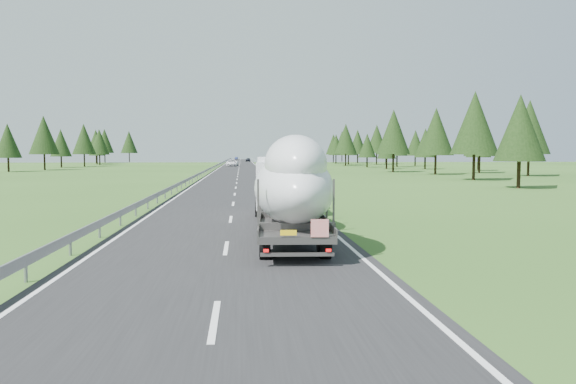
{
  "coord_description": "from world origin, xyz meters",
  "views": [
    {
      "loc": [
        0.58,
        -11.63,
        3.53
      ],
      "look_at": [
        2.6,
        12.66,
        1.82
      ],
      "focal_mm": 35.0,
      "sensor_mm": 36.0,
      "label": 1
    }
  ],
  "objects": [
    {
      "name": "road_surface",
      "position": [
        0.0,
        100.0,
        0.01
      ],
      "size": [
        10.0,
        400.0,
        0.02
      ],
      "primitive_type": "cube",
      "color": "black",
      "rests_on": "ground"
    },
    {
      "name": "guardrail",
      "position": [
        -5.3,
        99.94,
        0.6
      ],
      "size": [
        0.1,
        400.0,
        0.76
      ],
      "color": "slate",
      "rests_on": "ground"
    },
    {
      "name": "highway_sign",
      "position": [
        7.2,
        80.0,
        1.81
      ],
      "size": [
        0.08,
        0.9,
        2.6
      ],
      "color": "slate",
      "rests_on": "ground"
    },
    {
      "name": "distant_van",
      "position": [
        -1.91,
        137.86,
        0.87
      ],
      "size": [
        3.26,
        6.44,
        1.75
      ],
      "primitive_type": "imported",
      "rotation": [
        0.0,
        0.0,
        -0.06
      ],
      "color": "white",
      "rests_on": "ground"
    },
    {
      "name": "distant_car_dark",
      "position": [
        3.28,
        216.42,
        0.75
      ],
      "size": [
        2.16,
        4.54,
        1.5
      ],
      "primitive_type": "imported",
      "rotation": [
        0.0,
        0.0,
        -0.09
      ],
      "color": "black",
      "rests_on": "ground"
    },
    {
      "name": "distant_car_blue",
      "position": [
        -2.02,
        280.8,
        0.7
      ],
      "size": [
        1.7,
        4.35,
        1.41
      ],
      "primitive_type": "imported",
      "rotation": [
        0.0,
        0.0,
        -0.05
      ],
      "color": "#1B244B",
      "rests_on": "ground"
    },
    {
      "name": "ground",
      "position": [
        0.0,
        0.0,
        0.0
      ],
      "size": [
        400.0,
        400.0,
        0.0
      ],
      "primitive_type": "plane",
      "color": "#2C511B",
      "rests_on": "ground"
    },
    {
      "name": "boat_truck",
      "position": [
        2.6,
        12.61,
        2.1
      ],
      "size": [
        3.18,
        17.89,
        4.16
      ],
      "color": "silver",
      "rests_on": "ground"
    },
    {
      "name": "marker_posts",
      "position": [
        6.5,
        155.0,
        0.54
      ],
      "size": [
        0.13,
        350.08,
        1.0
      ],
      "color": "silver",
      "rests_on": "ground"
    },
    {
      "name": "tree_line_right",
      "position": [
        37.97,
        94.31,
        6.75
      ],
      "size": [
        25.88,
        240.04,
        12.12
      ],
      "color": "black",
      "rests_on": "ground"
    }
  ]
}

